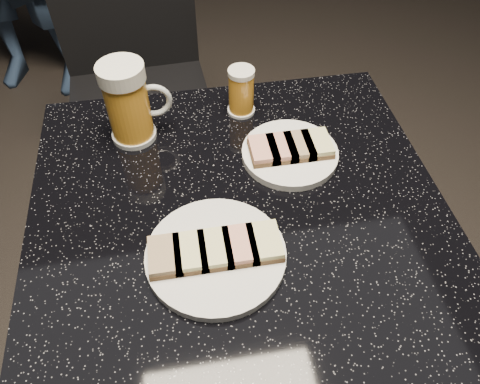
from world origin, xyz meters
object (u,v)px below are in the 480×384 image
object	(u,v)px
plate_small	(290,154)
table	(240,286)
plate_large	(216,255)
beer_tumbler	(241,91)
chair	(137,79)
beer_mug	(129,103)

from	to	relation	value
plate_small	table	xyz separation A→B (m)	(-0.11, -0.12, -0.25)
plate_large	beer_tumbler	world-z (taller)	beer_tumbler
plate_large	plate_small	bearing A→B (deg)	50.36
chair	plate_large	bearing A→B (deg)	-80.55
plate_large	beer_tumbler	size ratio (longest dim) A/B	2.21
table	beer_mug	xyz separation A→B (m)	(-0.17, 0.22, 0.32)
plate_large	table	bearing A→B (deg)	58.18
plate_large	beer_mug	bearing A→B (deg)	110.77
plate_large	chair	distance (m)	0.90
chair	plate_small	bearing A→B (deg)	-64.92
plate_large	chair	bearing A→B (deg)	99.45
table	beer_tumbler	xyz separation A→B (m)	(0.05, 0.26, 0.29)
plate_small	chair	bearing A→B (deg)	115.08
chair	beer_mug	bearing A→B (deg)	-87.19
plate_large	table	xyz separation A→B (m)	(0.05, 0.08, -0.25)
plate_large	beer_mug	world-z (taller)	beer_mug
plate_small	chair	xyz separation A→B (m)	(-0.31, 0.66, -0.26)
plate_large	table	size ratio (longest dim) A/B	0.29
beer_mug	beer_tumbler	size ratio (longest dim) A/B	1.61
plate_large	beer_mug	size ratio (longest dim) A/B	1.37
beer_tumbler	chair	bearing A→B (deg)	115.25
plate_large	beer_tumbler	distance (m)	0.36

